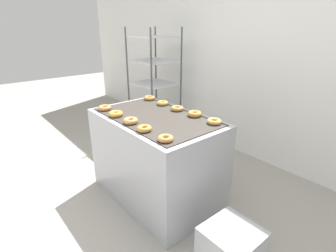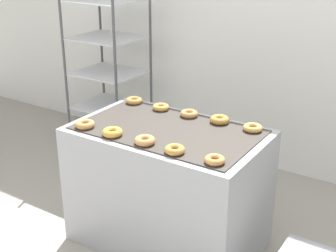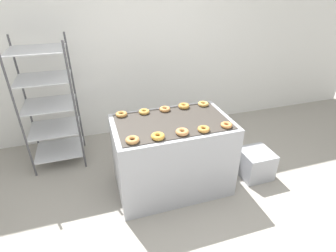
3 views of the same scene
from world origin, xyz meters
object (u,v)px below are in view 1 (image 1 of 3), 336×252
donut_near_left (116,114)px  donut_far_leftmost (150,98)px  donut_near_leftmost (105,108)px  donut_near_right (144,129)px  donut_far_rightmost (214,121)px  fryer_machine (156,158)px  glaze_bin (231,250)px  baking_rack_cart (154,84)px  donut_near_rightmost (166,138)px  donut_far_center (177,108)px  donut_far_right (195,114)px  donut_far_left (163,103)px  donut_near_center (131,121)px

donut_near_left → donut_far_leftmost: bearing=114.0°
donut_near_leftmost → donut_far_leftmost: bearing=91.6°
donut_near_right → donut_far_rightmost: size_ratio=0.96×
fryer_machine → glaze_bin: (1.03, -0.13, -0.25)m
baking_rack_cart → glaze_bin: size_ratio=4.40×
fryer_machine → donut_near_rightmost: size_ratio=10.77×
glaze_bin → donut_far_rightmost: 0.98m
glaze_bin → donut_near_right: 1.08m
baking_rack_cart → donut_near_leftmost: 1.44m
donut_near_leftmost → donut_far_center: bearing=48.8°
baking_rack_cart → donut_near_rightmost: (1.74, -1.20, 0.06)m
donut_far_center → donut_far_rightmost: donut_far_center is taller
donut_far_leftmost → donut_far_right: donut_far_right is taller
donut_near_rightmost → donut_far_right: (-0.25, 0.55, 0.00)m
donut_far_left → donut_near_rightmost: bearing=-37.3°
donut_near_leftmost → donut_far_right: (0.70, 0.54, 0.00)m
donut_near_center → glaze_bin: bearing=7.6°
donut_near_right → donut_near_rightmost: (0.25, 0.01, -0.00)m
baking_rack_cart → donut_near_rightmost: baking_rack_cart is taller
fryer_machine → donut_far_left: 0.58m
glaze_bin → donut_far_center: bearing=158.6°
donut_near_left → donut_far_rightmost: (0.70, 0.54, -0.00)m
donut_near_right → donut_far_right: donut_far_right is taller
fryer_machine → donut_near_leftmost: 0.70m
glaze_bin → donut_near_left: bearing=-173.5°
donut_near_rightmost → donut_far_rightmost: same height
fryer_machine → donut_far_leftmost: (-0.48, 0.29, 0.45)m
donut_near_rightmost → donut_far_leftmost: size_ratio=0.93×
donut_near_center → donut_near_right: (0.22, -0.01, -0.00)m
donut_far_leftmost → donut_far_right: bearing=-0.8°
donut_far_right → donut_far_center: bearing=-178.0°
donut_far_left → glaze_bin: bearing=-17.8°
fryer_machine → baking_rack_cart: 1.62m
donut_far_left → donut_far_center: 0.24m
fryer_machine → glaze_bin: bearing=-7.4°
donut_near_left → glaze_bin: bearing=6.5°
donut_near_leftmost → donut_far_center: 0.71m
donut_far_center → donut_near_rightmost: bearing=-48.5°
fryer_machine → donut_far_right: size_ratio=9.68×
donut_near_leftmost → donut_far_right: bearing=37.9°
fryer_machine → donut_far_center: donut_far_center is taller
donut_near_right → donut_near_rightmost: bearing=2.1°
donut_near_right → donut_far_leftmost: same height
donut_far_rightmost → donut_near_rightmost: bearing=-89.1°
fryer_machine → donut_near_center: donut_near_center is taller
donut_near_rightmost → donut_near_center: bearing=179.9°
donut_near_right → donut_far_right: bearing=89.6°
donut_near_leftmost → donut_far_left: bearing=66.9°
donut_near_leftmost → donut_near_center: size_ratio=1.01×
donut_near_left → donut_far_left: size_ratio=1.08×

